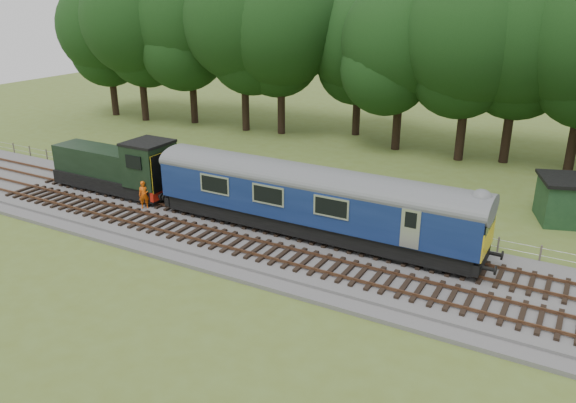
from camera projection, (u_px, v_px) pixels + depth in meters
The scene contains 10 objects.
ground at pixel (252, 239), 30.51m from camera, with size 120.00×120.00×0.00m, color #566625.
ballast at pixel (252, 236), 30.44m from camera, with size 70.00×7.00×0.35m, color #4C4C4F.
track_north at pixel (265, 223), 31.50m from camera, with size 67.20×2.40×0.21m.
track_south at pixel (235, 243), 29.05m from camera, with size 67.20×2.40×0.21m.
fence at pixel (292, 212), 34.18m from camera, with size 64.00×0.12×1.00m, color #6B6054, non-canonical shape.
tree_line at pixel (389, 146), 48.45m from camera, with size 70.00×8.00×18.00m, color black, non-canonical shape.
dmu_railcar at pixel (312, 195), 29.40m from camera, with size 18.05×2.86×3.88m.
shunter_loco at pixel (118, 168), 35.99m from camera, with size 8.91×2.60×3.38m.
worker at pixel (144, 195), 33.60m from camera, with size 0.61×0.40×1.68m, color #E1540B.
shed at pixel (568, 200), 32.37m from camera, with size 4.09×4.09×2.65m.
Camera 1 is at (15.31, -23.28, 12.74)m, focal length 35.00 mm.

